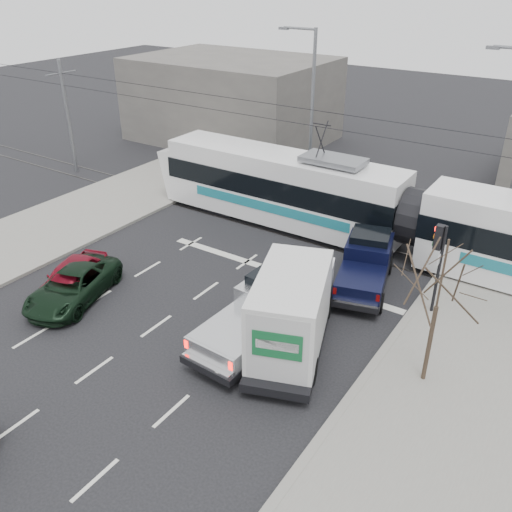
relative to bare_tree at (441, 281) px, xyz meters
The scene contains 14 objects.
ground 8.85m from the bare_tree, 161.79° to the right, with size 120.00×120.00×0.00m, color black.
sidewalk_right 4.69m from the bare_tree, 60.75° to the right, with size 6.00×60.00×0.15m, color gray.
rails 11.33m from the bare_tree, 135.38° to the left, with size 60.00×1.60×0.03m, color #33302D.
building_left 29.11m from the bare_tree, 137.92° to the left, with size 14.00×10.00×6.00m, color #645F5A.
bare_tree is the anchor object (origin of this frame).
traffic_signal 4.28m from the bare_tree, 105.76° to the left, with size 0.44×0.44×3.60m.
street_lamp_far 17.97m from the bare_tree, 131.12° to the left, with size 2.38×0.25×9.00m.
catenary 10.68m from the bare_tree, 135.38° to the left, with size 60.00×0.20×7.00m.
tram 8.97m from the bare_tree, 112.76° to the left, with size 26.72×2.73×5.45m.
silver_pickup 6.25m from the bare_tree, behind, with size 2.43×6.20×2.22m.
box_truck 5.05m from the bare_tree, behind, with size 4.18×6.69×3.17m.
navy_pickup 6.76m from the bare_tree, 131.18° to the left, with size 3.07×5.31×2.11m.
green_car 13.98m from the bare_tree, 167.59° to the right, with size 2.13×4.63×1.29m, color black.
red_car 14.42m from the bare_tree, 169.56° to the right, with size 1.59×3.94×1.34m, color maroon.
Camera 1 is at (10.59, -11.76, 11.88)m, focal length 38.00 mm.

